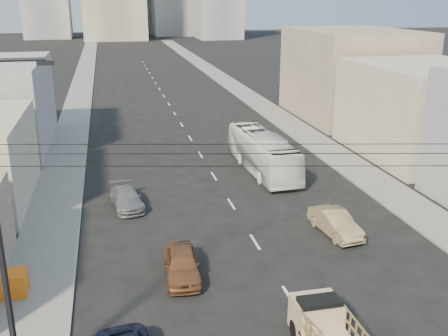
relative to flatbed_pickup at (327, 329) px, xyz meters
name	(u,v)px	position (x,y,z in m)	size (l,w,h in m)	color
sidewalk_left	(81,89)	(-11.80, 66.14, -1.03)	(3.50, 180.00, 0.12)	slate
sidewalk_right	(231,84)	(11.70, 66.14, -1.03)	(3.50, 180.00, 0.12)	slate
lane_dashes	(172,109)	(-0.05, 49.14, -1.09)	(0.15, 104.00, 0.01)	silver
flatbed_pickup	(327,329)	(0.00, 0.00, 0.00)	(1.95, 4.41, 1.90)	tan
city_bus	(263,152)	(4.07, 22.60, 0.48)	(2.64, 11.28, 3.14)	white
sedan_brown	(182,264)	(-4.75, 7.11, -0.37)	(1.71, 4.26, 1.45)	brown
sedan_tan	(335,223)	(4.92, 10.18, -0.38)	(1.51, 4.34, 1.43)	#8E7C53
sedan_grey	(126,198)	(-7.08, 17.15, -0.45)	(1.81, 4.44, 1.29)	slate
streetlamp_left	(1,231)	(-11.45, 0.14, 5.34)	(2.36, 0.25, 12.00)	#2D2D33
overhead_wires	(372,155)	(-0.05, -2.36, 7.87)	(23.01, 5.02, 0.72)	black
crate_stack	(7,284)	(-13.05, 7.06, -0.40)	(1.80, 1.20, 1.14)	orange
bldg_right_mid	(426,110)	(19.45, 24.14, 2.91)	(11.00, 14.00, 8.00)	#BCAF97
bldg_right_far	(351,74)	(19.95, 40.14, 3.91)	(12.00, 16.00, 10.00)	gray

